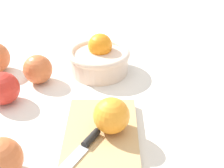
{
  "coord_description": "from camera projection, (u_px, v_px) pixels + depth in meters",
  "views": [
    {
      "loc": [
        0.56,
        0.07,
        0.4
      ],
      "look_at": [
        -0.01,
        0.13,
        0.04
      ],
      "focal_mm": 47.18,
      "sensor_mm": 36.0,
      "label": 1
    }
  ],
  "objects": [
    {
      "name": "apple_front_right",
      "position": [
        1.0,
        159.0,
        0.48
      ],
      "size": [
        0.07,
        0.07,
        0.07
      ],
      "primitive_type": "sphere",
      "color": "#CC6638",
      "rests_on": "ground_plane"
    },
    {
      "name": "bowl",
      "position": [
        99.0,
        58.0,
        0.78
      ],
      "size": [
        0.17,
        0.17,
        0.1
      ],
      "color": "beige",
      "rests_on": "ground_plane"
    },
    {
      "name": "knife",
      "position": [
        81.0,
        150.0,
        0.52
      ],
      "size": [
        0.13,
        0.11,
        0.01
      ],
      "color": "silver",
      "rests_on": "cutting_board"
    },
    {
      "name": "apple_front_left_2",
      "position": [
        38.0,
        69.0,
        0.74
      ],
      "size": [
        0.07,
        0.07,
        0.07
      ],
      "primitive_type": "sphere",
      "color": "#CC6638",
      "rests_on": "ground_plane"
    },
    {
      "name": "cutting_board",
      "position": [
        101.0,
        137.0,
        0.57
      ],
      "size": [
        0.24,
        0.16,
        0.02
      ],
      "primitive_type": "cube",
      "rotation": [
        0.0,
        0.0,
        -0.11
      ],
      "color": "tan",
      "rests_on": "ground_plane"
    },
    {
      "name": "apple_front_center",
      "position": [
        3.0,
        88.0,
        0.66
      ],
      "size": [
        0.08,
        0.08,
        0.08
      ],
      "primitive_type": "sphere",
      "color": "red",
      "rests_on": "ground_plane"
    },
    {
      "name": "ground_plane",
      "position": [
        57.0,
        103.0,
        0.68
      ],
      "size": [
        2.4,
        2.4,
        0.0
      ],
      "primitive_type": "plane",
      "color": "silver"
    },
    {
      "name": "orange_on_board",
      "position": [
        111.0,
        116.0,
        0.55
      ],
      "size": [
        0.07,
        0.07,
        0.07
      ],
      "primitive_type": "sphere",
      "color": "orange",
      "rests_on": "cutting_board"
    }
  ]
}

